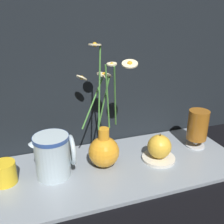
# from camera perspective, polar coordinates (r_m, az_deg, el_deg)

# --- Properties ---
(ground_plane) EXTENTS (6.00, 6.00, 0.00)m
(ground_plane) POSITION_cam_1_polar(r_m,az_deg,el_deg) (0.86, 0.63, -12.86)
(ground_plane) COLOR black
(shelf) EXTENTS (0.87, 0.35, 0.01)m
(shelf) POSITION_cam_1_polar(r_m,az_deg,el_deg) (0.86, 0.63, -12.53)
(shelf) COLOR gray
(shelf) RESTS_ON ground_plane
(vase_with_flowers) EXTENTS (0.17, 0.17, 0.40)m
(vase_with_flowers) POSITION_cam_1_polar(r_m,az_deg,el_deg) (0.82, -1.85, -8.02)
(vase_with_flowers) COLOR orange
(vase_with_flowers) RESTS_ON shelf
(yellow_mug) EXTENTS (0.08, 0.07, 0.07)m
(yellow_mug) POSITION_cam_1_polar(r_m,az_deg,el_deg) (0.83, -23.57, -12.69)
(yellow_mug) COLOR yellow
(yellow_mug) RESTS_ON shelf
(ceramic_pitcher) EXTENTS (0.13, 0.11, 0.15)m
(ceramic_pitcher) POSITION_cam_1_polar(r_m,az_deg,el_deg) (0.80, -13.23, -9.35)
(ceramic_pitcher) COLOR silver
(ceramic_pitcher) RESTS_ON shelf
(tea_glass) EXTENTS (0.08, 0.08, 0.15)m
(tea_glass) POSITION_cam_1_polar(r_m,az_deg,el_deg) (0.99, 18.98, -3.06)
(tea_glass) COLOR silver
(tea_glass) RESTS_ON shelf
(saucer_plate) EXTENTS (0.12, 0.12, 0.01)m
(saucer_plate) POSITION_cam_1_polar(r_m,az_deg,el_deg) (0.90, 10.57, -10.31)
(saucer_plate) COLOR silver
(saucer_plate) RESTS_ON shelf
(orange_fruit) EXTENTS (0.08, 0.08, 0.09)m
(orange_fruit) POSITION_cam_1_polar(r_m,az_deg,el_deg) (0.88, 10.77, -7.75)
(orange_fruit) COLOR gold
(orange_fruit) RESTS_ON saucer_plate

